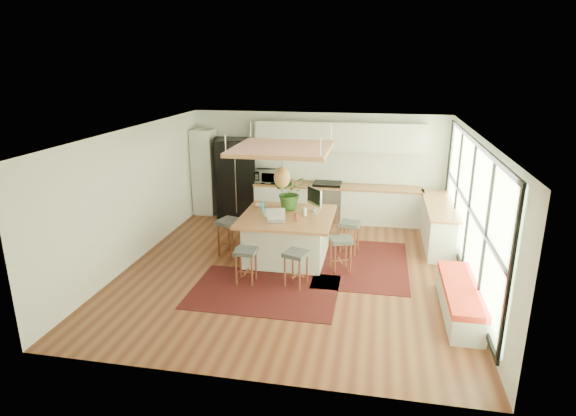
% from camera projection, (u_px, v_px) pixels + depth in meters
% --- Properties ---
extents(floor, '(7.00, 7.00, 0.00)m').
position_uv_depth(floor, '(293.00, 269.00, 9.44)').
color(floor, '#582819').
rests_on(floor, ground).
extents(ceiling, '(7.00, 7.00, 0.00)m').
position_uv_depth(ceiling, '(294.00, 132.00, 8.65)').
color(ceiling, white).
rests_on(ceiling, ground).
extents(wall_back, '(6.50, 0.00, 6.50)m').
position_uv_depth(wall_back, '(318.00, 166.00, 12.33)').
color(wall_back, silver).
rests_on(wall_back, ground).
extents(wall_front, '(6.50, 0.00, 6.50)m').
position_uv_depth(wall_front, '(242.00, 285.00, 5.76)').
color(wall_front, silver).
rests_on(wall_front, ground).
extents(wall_left, '(0.00, 7.00, 7.00)m').
position_uv_depth(wall_left, '(135.00, 195.00, 9.63)').
color(wall_left, silver).
rests_on(wall_left, ground).
extents(wall_right, '(0.00, 7.00, 7.00)m').
position_uv_depth(wall_right, '(474.00, 214.00, 8.46)').
color(wall_right, silver).
rests_on(wall_right, ground).
extents(window_wall, '(0.10, 6.20, 2.60)m').
position_uv_depth(window_wall, '(472.00, 211.00, 8.45)').
color(window_wall, black).
rests_on(window_wall, wall_right).
extents(pantry, '(0.55, 0.60, 2.25)m').
position_uv_depth(pantry, '(205.00, 172.00, 12.63)').
color(pantry, silver).
rests_on(pantry, floor).
extents(back_counter_base, '(4.20, 0.60, 0.88)m').
position_uv_depth(back_counter_base, '(337.00, 204.00, 12.20)').
color(back_counter_base, silver).
rests_on(back_counter_base, floor).
extents(back_counter_top, '(4.24, 0.64, 0.05)m').
position_uv_depth(back_counter_top, '(337.00, 186.00, 12.06)').
color(back_counter_top, '#9C5A37').
rests_on(back_counter_top, back_counter_base).
extents(backsplash, '(4.20, 0.02, 0.80)m').
position_uv_depth(backsplash, '(339.00, 167.00, 12.21)').
color(backsplash, white).
rests_on(backsplash, wall_back).
extents(upper_cabinets, '(4.20, 0.34, 0.70)m').
position_uv_depth(upper_cabinets, '(339.00, 136.00, 11.82)').
color(upper_cabinets, silver).
rests_on(upper_cabinets, wall_back).
extents(range, '(0.76, 0.62, 1.00)m').
position_uv_depth(range, '(327.00, 201.00, 12.23)').
color(range, '#A5A5AA').
rests_on(range, floor).
extents(right_counter_base, '(0.60, 2.50, 0.88)m').
position_uv_depth(right_counter_base, '(438.00, 225.00, 10.66)').
color(right_counter_base, silver).
rests_on(right_counter_base, floor).
extents(right_counter_top, '(0.64, 2.54, 0.05)m').
position_uv_depth(right_counter_top, '(440.00, 205.00, 10.53)').
color(right_counter_top, '#9C5A37').
rests_on(right_counter_top, right_counter_base).
extents(window_bench, '(0.52, 2.00, 0.50)m').
position_uv_depth(window_bench, '(460.00, 300.00, 7.71)').
color(window_bench, silver).
rests_on(window_bench, floor).
extents(ceiling_panel, '(1.86, 1.86, 0.80)m').
position_uv_depth(ceiling_panel, '(282.00, 162.00, 9.27)').
color(ceiling_panel, '#9C5A37').
rests_on(ceiling_panel, ceiling).
extents(rug_near, '(2.60, 1.80, 0.01)m').
position_uv_depth(rug_near, '(264.00, 291.00, 8.52)').
color(rug_near, black).
rests_on(rug_near, floor).
extents(rug_right, '(1.80, 2.60, 0.01)m').
position_uv_depth(rug_right, '(362.00, 264.00, 9.68)').
color(rug_right, black).
rests_on(rug_right, floor).
extents(fridge, '(1.21, 1.06, 2.04)m').
position_uv_depth(fridge, '(235.00, 181.00, 12.55)').
color(fridge, black).
rests_on(fridge, floor).
extents(island, '(1.85, 1.85, 0.93)m').
position_uv_depth(island, '(287.00, 237.00, 9.85)').
color(island, '#9C5A37').
rests_on(island, floor).
extents(stool_near_left, '(0.39, 0.39, 0.66)m').
position_uv_depth(stool_near_left, '(246.00, 265.00, 8.78)').
color(stool_near_left, '#3E4144').
rests_on(stool_near_left, floor).
extents(stool_near_right, '(0.50, 0.50, 0.67)m').
position_uv_depth(stool_near_right, '(296.00, 268.00, 8.64)').
color(stool_near_right, '#3E4144').
rests_on(stool_near_right, floor).
extents(stool_right_front, '(0.51, 0.51, 0.68)m').
position_uv_depth(stool_right_front, '(341.00, 254.00, 9.28)').
color(stool_right_front, '#3E4144').
rests_on(stool_right_front, floor).
extents(stool_right_back, '(0.46, 0.46, 0.69)m').
position_uv_depth(stool_right_back, '(350.00, 237.00, 10.16)').
color(stool_right_back, '#3E4144').
rests_on(stool_right_back, floor).
extents(stool_left_side, '(0.59, 0.59, 0.78)m').
position_uv_depth(stool_left_side, '(230.00, 239.00, 10.02)').
color(stool_left_side, '#3E4144').
rests_on(stool_left_side, floor).
extents(laptop, '(0.43, 0.44, 0.26)m').
position_uv_depth(laptop, '(277.00, 216.00, 9.29)').
color(laptop, '#A5A5AA').
rests_on(laptop, island).
extents(monitor, '(0.50, 0.55, 0.51)m').
position_uv_depth(monitor, '(314.00, 199.00, 9.92)').
color(monitor, '#A5A5AA').
rests_on(monitor, island).
extents(microwave, '(0.62, 0.35, 0.41)m').
position_uv_depth(microwave, '(267.00, 175.00, 12.29)').
color(microwave, '#A5A5AA').
rests_on(microwave, back_counter_top).
extents(island_plant, '(0.80, 0.85, 0.57)m').
position_uv_depth(island_plant, '(290.00, 196.00, 10.06)').
color(island_plant, '#1E4C19').
rests_on(island_plant, island).
extents(island_bowl, '(0.23, 0.23, 0.05)m').
position_uv_depth(island_bowl, '(260.00, 206.00, 10.27)').
color(island_bowl, beige).
rests_on(island_bowl, island).
extents(island_bottle_0, '(0.07, 0.07, 0.19)m').
position_uv_depth(island_bottle_0, '(262.00, 208.00, 9.88)').
color(island_bottle_0, '#33B3CD').
rests_on(island_bottle_0, island).
extents(island_bottle_1, '(0.07, 0.07, 0.19)m').
position_uv_depth(island_bottle_1, '(266.00, 212.00, 9.62)').
color(island_bottle_1, silver).
rests_on(island_bottle_1, island).
extents(island_bottle_2, '(0.07, 0.07, 0.19)m').
position_uv_depth(island_bottle_2, '(297.00, 216.00, 9.36)').
color(island_bottle_2, maroon).
rests_on(island_bottle_2, island).
extents(island_bottle_3, '(0.07, 0.07, 0.19)m').
position_uv_depth(island_bottle_3, '(305.00, 211.00, 9.67)').
color(island_bottle_3, beige).
rests_on(island_bottle_3, island).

